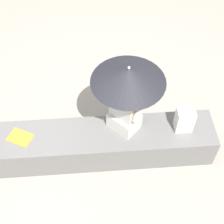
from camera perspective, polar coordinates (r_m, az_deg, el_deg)
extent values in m
plane|color=#9E9384|center=(4.45, -1.93, -7.07)|extent=(14.00, 14.00, 0.00)
cube|color=slate|center=(4.25, -2.01, -5.48)|extent=(2.85, 0.55, 0.46)
cube|color=beige|center=(4.05, 2.11, -1.45)|extent=(0.44, 0.44, 0.22)
cube|color=beige|center=(3.77, 2.26, 1.75)|extent=(0.37, 0.37, 0.48)
sphere|color=beige|center=(3.52, 2.44, 5.32)|extent=(0.20, 0.20, 0.20)
cylinder|color=beige|center=(3.68, 4.70, 0.45)|extent=(0.19, 0.19, 0.32)
cylinder|color=beige|center=(3.84, -0.06, 3.46)|extent=(0.19, 0.19, 0.32)
cylinder|color=#B7B7BC|center=(3.75, 2.61, 2.02)|extent=(0.02, 0.02, 0.98)
cone|color=black|center=(3.46, 2.84, 6.30)|extent=(0.81, 0.81, 0.18)
sphere|color=#B7B7BC|center=(3.38, 2.91, 7.56)|extent=(0.03, 0.03, 0.03)
cube|color=silver|center=(4.08, 12.28, -1.32)|extent=(0.21, 0.16, 0.32)
torus|color=silver|center=(3.94, 12.71, 0.23)|extent=(0.16, 0.16, 0.01)
cube|color=gold|center=(4.17, -15.41, -4.23)|extent=(0.34, 0.31, 0.01)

